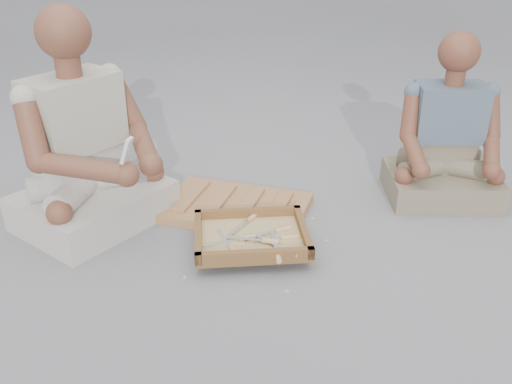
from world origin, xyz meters
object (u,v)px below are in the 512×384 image
(craftsman, at_px, (86,155))
(tool_tray, at_px, (251,237))
(companion, at_px, (446,146))
(carved_panel, at_px, (235,207))

(craftsman, bearing_deg, tool_tray, 108.10)
(tool_tray, height_order, craftsman, craftsman)
(craftsman, relative_size, companion, 1.19)
(carved_panel, relative_size, companion, 0.82)
(tool_tray, distance_m, craftsman, 0.80)
(craftsman, xyz_separation_m, companion, (1.50, 0.71, -0.06))
(tool_tray, bearing_deg, carved_panel, 119.65)
(carved_panel, relative_size, craftsman, 0.69)
(craftsman, distance_m, companion, 1.66)
(tool_tray, relative_size, craftsman, 0.60)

